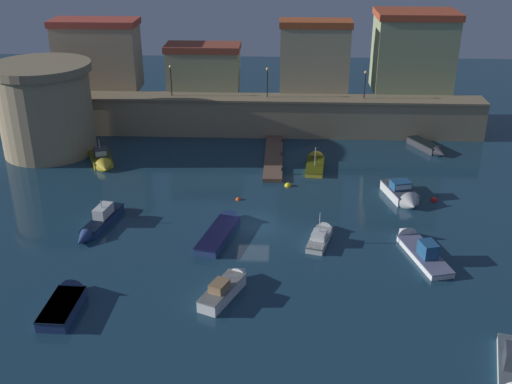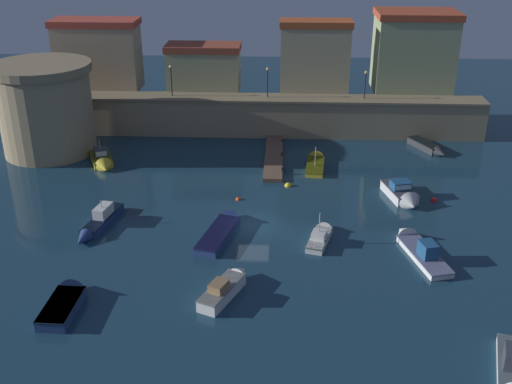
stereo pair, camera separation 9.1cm
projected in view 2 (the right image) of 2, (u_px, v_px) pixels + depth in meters
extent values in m
plane|color=#19384C|center=(253.00, 225.00, 48.06)|extent=(119.13, 119.13, 0.00)
cube|color=#9E8966|center=(263.00, 117.00, 66.58)|extent=(46.95, 3.01, 3.92)
cube|color=#817053|center=(263.00, 98.00, 65.70)|extent=(46.95, 3.31, 0.24)
cube|color=tan|center=(98.00, 58.00, 68.29)|extent=(9.03, 4.05, 6.94)
cube|color=#B64133|center=(95.00, 22.00, 66.68)|extent=(9.39, 4.21, 0.70)
cube|color=tan|center=(204.00, 70.00, 68.26)|extent=(7.88, 3.91, 4.37)
cube|color=brown|center=(203.00, 47.00, 67.19)|extent=(8.20, 4.06, 0.70)
cube|color=tan|center=(315.00, 60.00, 66.85)|extent=(7.43, 3.26, 7.10)
cube|color=#B44E26|center=(316.00, 23.00, 65.21)|extent=(7.73, 3.39, 0.70)
cube|color=#97A473|center=(413.00, 55.00, 67.38)|extent=(8.37, 5.84, 7.92)
cube|color=#AE4327|center=(418.00, 14.00, 65.56)|extent=(8.70, 6.07, 0.70)
cylinder|color=#9E8966|center=(46.00, 112.00, 60.92)|extent=(9.03, 9.03, 8.19)
cylinder|color=#867556|center=(40.00, 67.00, 59.02)|extent=(9.75, 9.75, 0.80)
cube|color=brown|center=(274.00, 157.00, 60.64)|extent=(1.76, 11.63, 0.37)
cylinder|color=#493429|center=(282.00, 142.00, 64.04)|extent=(0.20, 0.20, 0.70)
cylinder|color=#493429|center=(282.00, 156.00, 60.53)|extent=(0.20, 0.20, 0.70)
cylinder|color=#493429|center=(281.00, 171.00, 57.02)|extent=(0.20, 0.20, 0.70)
cylinder|color=black|center=(171.00, 82.00, 65.44)|extent=(0.12, 0.12, 3.00)
sphere|color=#F9D172|center=(171.00, 67.00, 64.75)|extent=(0.32, 0.32, 0.32)
cylinder|color=black|center=(268.00, 84.00, 65.03)|extent=(0.12, 0.12, 2.87)
sphere|color=#F9D172|center=(268.00, 69.00, 64.36)|extent=(0.32, 0.32, 0.32)
cylinder|color=black|center=(365.00, 86.00, 64.63)|extent=(0.12, 0.12, 2.64)
sphere|color=#F9D172|center=(366.00, 72.00, 64.01)|extent=(0.32, 0.32, 0.32)
cube|color=gold|center=(315.00, 166.00, 58.26)|extent=(1.98, 4.54, 0.51)
cone|color=gold|center=(317.00, 156.00, 60.75)|extent=(1.61, 1.37, 1.51)
cube|color=#696F13|center=(315.00, 164.00, 58.17)|extent=(2.02, 4.63, 0.08)
cylinder|color=#B2B2B7|center=(315.00, 156.00, 57.47)|extent=(0.08, 0.08, 1.82)
cube|color=navy|center=(103.00, 220.00, 48.23)|extent=(2.19, 5.31, 0.58)
cone|color=navy|center=(82.00, 240.00, 45.38)|extent=(1.38, 1.59, 1.13)
cube|color=#0F1C32|center=(102.00, 217.00, 48.13)|extent=(2.23, 5.42, 0.08)
cube|color=silver|center=(103.00, 211.00, 48.15)|extent=(1.27, 2.02, 0.82)
cylinder|color=#B2B2B7|center=(102.00, 209.00, 47.85)|extent=(0.08, 0.08, 1.38)
cube|color=white|center=(222.00, 292.00, 38.99)|extent=(2.85, 4.30, 0.83)
cone|color=white|center=(241.00, 272.00, 41.09)|extent=(1.60, 1.55, 1.24)
cube|color=gray|center=(222.00, 287.00, 38.83)|extent=(2.90, 4.39, 0.08)
cube|color=olive|center=(219.00, 286.00, 38.40)|extent=(1.34, 1.54, 0.54)
cube|color=#99B7C6|center=(224.00, 281.00, 38.90)|extent=(0.77, 0.38, 0.33)
cube|color=navy|center=(62.00, 308.00, 37.51)|extent=(1.93, 4.00, 0.73)
cone|color=navy|center=(76.00, 286.00, 39.74)|extent=(1.75, 1.16, 1.72)
cube|color=#122030|center=(61.00, 304.00, 37.37)|extent=(1.97, 4.08, 0.08)
cube|color=silver|center=(399.00, 192.00, 52.61)|extent=(2.76, 4.24, 0.84)
cone|color=silver|center=(411.00, 205.00, 50.43)|extent=(1.98, 1.49, 1.77)
cube|color=slate|center=(400.00, 188.00, 52.45)|extent=(2.82, 4.32, 0.08)
cube|color=navy|center=(401.00, 185.00, 52.18)|extent=(1.82, 1.58, 0.67)
cube|color=#99B7C6|center=(404.00, 187.00, 51.62)|extent=(1.38, 0.40, 0.40)
cube|color=silver|center=(319.00, 240.00, 45.44)|extent=(2.15, 3.84, 0.50)
cone|color=silver|center=(326.00, 226.00, 47.41)|extent=(1.40, 1.29, 1.17)
cube|color=#4F5D4B|center=(319.00, 237.00, 45.35)|extent=(2.20, 3.92, 0.08)
cube|color=silver|center=(319.00, 235.00, 45.08)|extent=(1.27, 1.37, 0.51)
cylinder|color=#B2B2B7|center=(320.00, 226.00, 44.79)|extent=(0.08, 0.08, 2.03)
cube|color=white|center=(424.00, 256.00, 43.39)|extent=(3.05, 5.86, 0.47)
cone|color=white|center=(403.00, 233.00, 46.46)|extent=(1.89, 1.76, 1.59)
cube|color=slate|center=(424.00, 254.00, 43.30)|extent=(3.11, 5.98, 0.08)
cube|color=navy|center=(428.00, 249.00, 42.71)|extent=(1.34, 1.59, 1.05)
cube|color=gold|center=(101.00, 158.00, 60.01)|extent=(3.33, 4.62, 0.63)
cone|color=gold|center=(105.00, 168.00, 57.73)|extent=(2.02, 1.77, 1.68)
cube|color=#5F6117|center=(101.00, 156.00, 59.89)|extent=(3.40, 4.71, 0.08)
cube|color=#333842|center=(100.00, 152.00, 59.54)|extent=(1.57, 1.63, 0.80)
cube|color=#99B7C6|center=(101.00, 154.00, 58.99)|extent=(0.97, 0.47, 0.48)
cylinder|color=#B2B2B7|center=(100.00, 148.00, 59.37)|extent=(0.08, 0.08, 1.70)
cube|color=#333338|center=(424.00, 145.00, 63.17)|extent=(2.98, 4.19, 0.71)
cone|color=#333338|center=(441.00, 153.00, 61.07)|extent=(1.58, 1.56, 1.20)
cube|color=black|center=(425.00, 142.00, 63.04)|extent=(3.04, 4.27, 0.08)
cube|color=navy|center=(218.00, 235.00, 45.96)|extent=(2.97, 5.85, 0.62)
cone|color=navy|center=(233.00, 215.00, 48.96)|extent=(1.88, 1.74, 1.59)
cube|color=#14163D|center=(218.00, 232.00, 45.84)|extent=(3.03, 5.97, 0.08)
sphere|color=red|center=(434.00, 201.00, 52.05)|extent=(0.59, 0.59, 0.59)
sphere|color=yellow|center=(288.00, 186.00, 54.80)|extent=(0.64, 0.64, 0.64)
sphere|color=#EA4C19|center=(238.00, 200.00, 52.24)|extent=(0.45, 0.45, 0.45)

